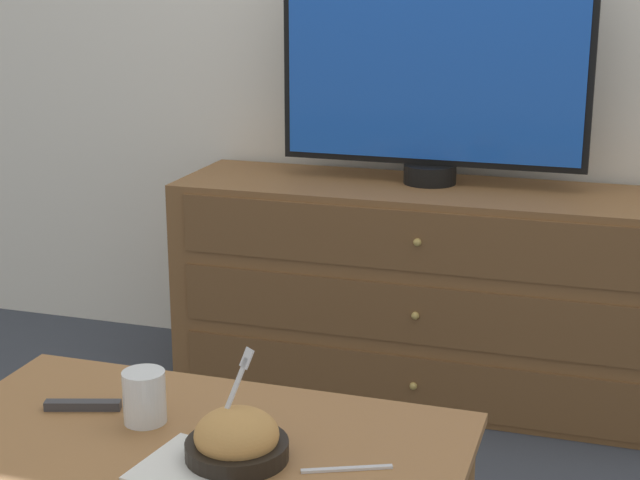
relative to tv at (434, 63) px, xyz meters
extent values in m
plane|color=#383D47|center=(0.17, 0.19, -1.05)|extent=(12.00, 12.00, 0.00)
cube|color=brown|center=(0.03, -0.06, -0.71)|extent=(1.62, 0.45, 0.68)
cube|color=brown|center=(0.03, -0.29, -0.94)|extent=(1.49, 0.01, 0.18)
sphere|color=tan|center=(0.03, -0.29, -0.94)|extent=(0.02, 0.02, 0.02)
cube|color=brown|center=(0.03, -0.29, -0.71)|extent=(1.49, 0.01, 0.18)
sphere|color=tan|center=(0.03, -0.29, -0.71)|extent=(0.02, 0.02, 0.02)
cube|color=brown|center=(0.03, -0.29, -0.49)|extent=(1.49, 0.01, 0.18)
sphere|color=tan|center=(0.03, -0.29, -0.49)|extent=(0.02, 0.02, 0.02)
cylinder|color=black|center=(0.00, 0.00, -0.35)|extent=(0.17, 0.17, 0.06)
cube|color=black|center=(0.00, 0.00, 0.02)|extent=(0.96, 0.04, 0.67)
cube|color=blue|center=(0.00, -0.02, 0.02)|extent=(0.92, 0.01, 0.63)
cube|color=#9E6B3D|center=(-0.13, -1.48, -0.57)|extent=(1.00, 0.53, 0.02)
cylinder|color=brown|center=(-0.60, -1.25, -0.82)|extent=(0.04, 0.04, 0.48)
cylinder|color=black|center=(-0.03, -1.53, -0.54)|extent=(0.18, 0.18, 0.03)
ellipsoid|color=tan|center=(-0.03, -1.53, -0.51)|extent=(0.15, 0.15, 0.09)
cube|color=silver|center=(-0.05, -1.52, -0.46)|extent=(0.06, 0.07, 0.15)
cube|color=silver|center=(-0.03, -1.49, -0.38)|extent=(0.03, 0.03, 0.03)
cylinder|color=beige|center=(-0.25, -1.45, -0.53)|extent=(0.07, 0.07, 0.06)
cylinder|color=white|center=(-0.25, -1.45, -0.51)|extent=(0.08, 0.08, 0.10)
cube|color=white|center=(-0.09, -1.59, -0.56)|extent=(0.21, 0.21, 0.00)
cube|color=silver|center=(0.17, -1.52, -0.55)|extent=(0.15, 0.07, 0.01)
cube|color=#38383D|center=(-0.40, -1.44, -0.55)|extent=(0.15, 0.07, 0.02)
camera|label=1|loc=(0.58, -2.98, 0.29)|focal=55.00mm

